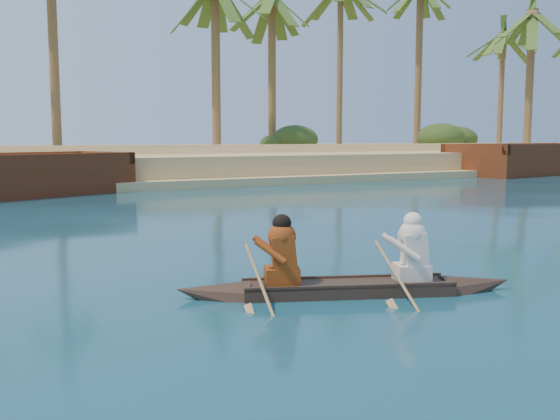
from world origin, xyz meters
TOP-DOWN VIEW (x-y plane):
  - sandy_embankment at (0.00, 46.89)m, footprint 150.00×51.00m
  - palm_grove at (0.00, 35.00)m, footprint 110.00×14.00m
  - shrub_cluster at (0.00, 31.50)m, footprint 100.00×6.00m
  - canoe at (-3.23, 4.62)m, footprint 4.54×2.29m
  - barge_right at (23.43, 23.38)m, footprint 13.05×6.19m

SIDE VIEW (x-z plane):
  - canoe at x=-3.23m, z-range -0.39..0.89m
  - sandy_embankment at x=0.00m, z-range -0.22..1.28m
  - barge_right at x=23.43m, z-range -0.31..1.78m
  - shrub_cluster at x=0.00m, z-range 0.00..2.40m
  - palm_grove at x=0.00m, z-range 0.00..16.00m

